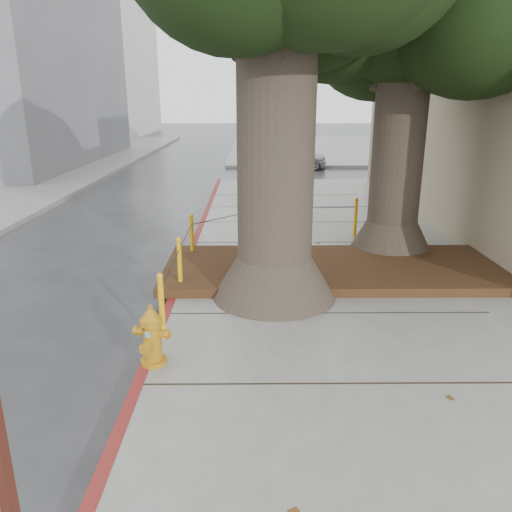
{
  "coord_description": "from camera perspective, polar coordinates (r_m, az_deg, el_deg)",
  "views": [
    {
      "loc": [
        -0.67,
        -5.06,
        3.3
      ],
      "look_at": [
        -0.61,
        1.93,
        1.1
      ],
      "focal_mm": 35.0,
      "sensor_mm": 36.0,
      "label": 1
    }
  ],
  "objects": [
    {
      "name": "sidewalk_far",
      "position": [
        35.84,
        10.46,
        12.02
      ],
      "size": [
        16.0,
        20.0,
        0.15
      ],
      "primitive_type": "cube",
      "color": "slate",
      "rests_on": "ground"
    },
    {
      "name": "car_silver",
      "position": [
        25.15,
        3.71,
        11.36
      ],
      "size": [
        3.84,
        1.74,
        1.28
      ],
      "primitive_type": "imported",
      "rotation": [
        0.0,
        0.0,
        1.51
      ],
      "color": "#B3B4B8",
      "rests_on": "ground"
    },
    {
      "name": "building_far_white",
      "position": [
        52.83,
        -19.89,
        21.07
      ],
      "size": [
        12.0,
        18.0,
        15.0
      ],
      "primitive_type": "cube",
      "color": "silver",
      "rests_on": "ground"
    },
    {
      "name": "ground",
      "position": [
        6.08,
        6.15,
        -15.51
      ],
      "size": [
        140.0,
        140.0,
        0.0
      ],
      "primitive_type": "plane",
      "color": "#28282B",
      "rests_on": "ground"
    },
    {
      "name": "curb_red",
      "position": [
        8.33,
        -9.69,
        -5.58
      ],
      "size": [
        0.14,
        26.0,
        0.16
      ],
      "primitive_type": "cube",
      "color": "maroon",
      "rests_on": "ground"
    },
    {
      "name": "car_red",
      "position": [
        24.21,
        20.85,
        9.85
      ],
      "size": [
        3.48,
        1.46,
        1.12
      ],
      "primitive_type": "imported",
      "rotation": [
        0.0,
        0.0,
        1.49
      ],
      "color": "maroon",
      "rests_on": "ground"
    },
    {
      "name": "fire_hydrant",
      "position": [
        6.32,
        -11.81,
        -8.92
      ],
      "size": [
        0.42,
        0.4,
        0.78
      ],
      "rotation": [
        0.0,
        0.0,
        -0.24
      ],
      "color": "#BF7F13",
      "rests_on": "sidewalk_main"
    },
    {
      "name": "planter_bed",
      "position": [
        9.6,
        8.95,
        -1.39
      ],
      "size": [
        6.4,
        2.6,
        0.16
      ],
      "primitive_type": "cube",
      "color": "black",
      "rests_on": "sidewalk_main"
    },
    {
      "name": "bollard_ring",
      "position": [
        9.8,
        -1.63,
        1.86
      ],
      "size": [
        3.79,
        5.39,
        0.95
      ],
      "color": "#FFAF0E",
      "rests_on": "sidewalk_main"
    },
    {
      "name": "tree_far",
      "position": [
        11.03,
        18.86,
        25.59
      ],
      "size": [
        4.5,
        3.8,
        7.17
      ],
      "color": "#4C3F33",
      "rests_on": "sidewalk_main"
    },
    {
      "name": "car_dark",
      "position": [
        25.45,
        -25.13,
        9.92
      ],
      "size": [
        2.01,
        4.66,
        1.34
      ],
      "primitive_type": "imported",
      "rotation": [
        0.0,
        0.0,
        0.03
      ],
      "color": "black",
      "rests_on": "ground"
    }
  ]
}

